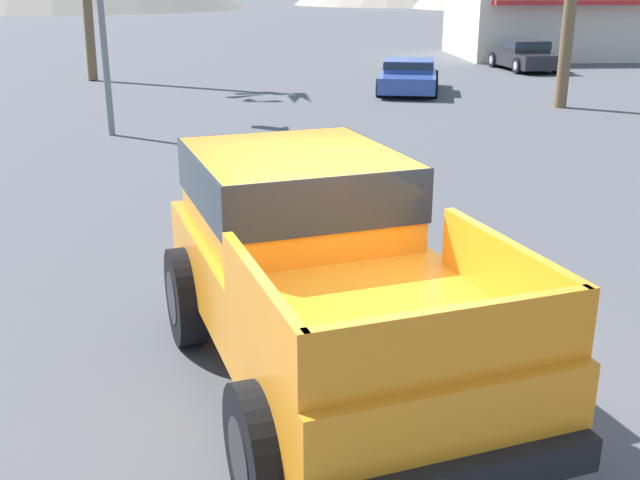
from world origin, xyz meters
TOP-DOWN VIEW (x-y plane):
  - ground_plane at (0.00, 0.00)m, footprint 320.00×320.00m
  - orange_pickup_truck at (-0.50, 0.27)m, footprint 3.27×5.18m
  - parked_car_dark at (9.86, 25.84)m, footprint 2.26×4.32m
  - parked_car_blue at (3.78, 19.43)m, footprint 2.68×4.54m
  - storefront_building at (13.64, 31.91)m, footprint 10.28×7.93m

SIDE VIEW (x-z plane):
  - ground_plane at x=0.00m, z-range 0.00..0.00m
  - parked_car_blue at x=3.78m, z-range 0.02..1.09m
  - parked_car_dark at x=9.86m, z-range 0.01..1.23m
  - orange_pickup_truck at x=-0.50m, z-range 0.14..2.16m
  - storefront_building at x=13.64m, z-range 0.00..3.73m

